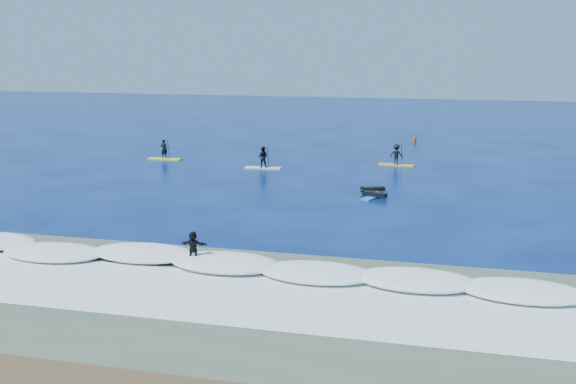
% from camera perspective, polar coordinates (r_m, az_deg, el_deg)
% --- Properties ---
extents(ground, '(160.00, 160.00, 0.00)m').
position_cam_1_polar(ground, '(37.01, -2.15, -1.54)').
color(ground, '#031245').
rests_on(ground, ground).
extents(shallow_water, '(90.00, 13.00, 0.01)m').
position_cam_1_polar(shallow_water, '(24.47, -10.99, -9.55)').
color(shallow_water, '#3C5243').
rests_on(shallow_water, ground).
extents(breaking_wave, '(40.00, 6.00, 0.30)m').
position_cam_1_polar(breaking_wave, '(27.91, -7.63, -6.56)').
color(breaking_wave, white).
rests_on(breaking_wave, ground).
extents(whitewater, '(34.00, 5.00, 0.02)m').
position_cam_1_polar(whitewater, '(25.32, -10.06, -8.73)').
color(whitewater, silver).
rests_on(whitewater, ground).
extents(sup_paddler_left, '(2.78, 0.78, 1.93)m').
position_cam_1_polar(sup_paddler_left, '(53.79, -10.94, 3.49)').
color(sup_paddler_left, yellow).
rests_on(sup_paddler_left, ground).
extents(sup_paddler_center, '(2.81, 0.81, 1.96)m').
position_cam_1_polar(sup_paddler_center, '(48.96, -2.25, 2.93)').
color(sup_paddler_center, silver).
rests_on(sup_paddler_center, ground).
extents(sup_paddler_right, '(2.84, 1.04, 1.95)m').
position_cam_1_polar(sup_paddler_right, '(50.84, 9.62, 3.17)').
color(sup_paddler_right, gold).
rests_on(sup_paddler_right, ground).
extents(prone_paddler_near, '(1.58, 2.10, 0.43)m').
position_cam_1_polar(prone_paddler_near, '(41.53, 7.52, 0.18)').
color(prone_paddler_near, '#FDF51B').
rests_on(prone_paddler_near, ground).
extents(prone_paddler_far, '(1.74, 2.32, 0.47)m').
position_cam_1_polar(prone_paddler_far, '(40.09, 7.60, -0.27)').
color(prone_paddler_far, blue).
rests_on(prone_paddler_far, ground).
extents(wave_surfer, '(1.89, 0.55, 1.36)m').
position_cam_1_polar(wave_surfer, '(27.86, -8.42, -4.93)').
color(wave_surfer, silver).
rests_on(wave_surfer, breaking_wave).
extents(marker_buoy, '(0.31, 0.31, 0.74)m').
position_cam_1_polar(marker_buoy, '(62.80, 11.21, 4.56)').
color(marker_buoy, red).
rests_on(marker_buoy, ground).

